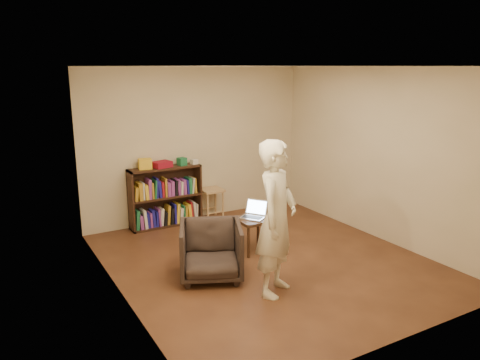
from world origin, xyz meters
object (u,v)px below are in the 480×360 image
laptop (254,213)px  person (277,219)px  bookshelf (165,200)px  stool (212,195)px  armchair (211,251)px  side_table (254,223)px

laptop → person: (-0.47, -1.26, 0.37)m
bookshelf → stool: bearing=-4.4°
bookshelf → laptop: size_ratio=2.67×
armchair → laptop: bearing=53.2°
armchair → bookshelf: bearing=107.9°
side_table → person: size_ratio=0.27×
bookshelf → side_table: bearing=-67.1°
stool → armchair: size_ratio=0.68×
armchair → laptop: laptop is taller
armchair → side_table: size_ratio=1.60×
bookshelf → person: person is taller
bookshelf → laptop: bookshelf is taller
bookshelf → person: size_ratio=0.66×
side_table → bookshelf: bearing=112.9°
stool → side_table: bearing=-94.3°
armchair → side_table: 1.06m
bookshelf → side_table: (0.70, -1.67, -0.03)m
bookshelf → laptop: (0.73, -1.63, 0.10)m
person → laptop: bearing=33.7°
person → armchair: bearing=87.9°
stool → side_table: size_ratio=1.10×
side_table → person: person is taller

